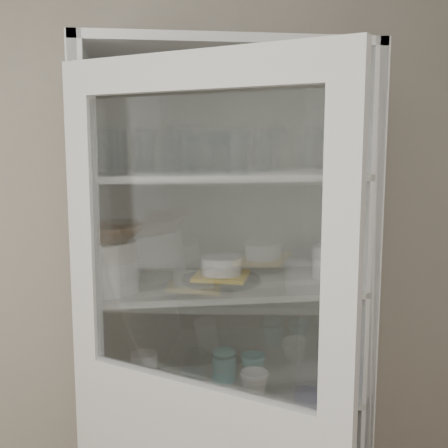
# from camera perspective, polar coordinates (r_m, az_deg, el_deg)

# --- Properties ---
(wall_back) EXTENTS (3.60, 0.02, 2.60)m
(wall_back) POSITION_cam_1_polar(r_m,az_deg,el_deg) (2.26, -5.82, -3.62)
(wall_back) COLOR #A9A191
(wall_back) RESTS_ON ground
(pantry_cabinet) EXTENTS (1.00, 0.45, 2.10)m
(pantry_cabinet) POSITION_cam_1_polar(r_m,az_deg,el_deg) (2.22, -0.22, -13.48)
(pantry_cabinet) COLOR white
(pantry_cabinet) RESTS_ON floor
(tumbler_0) EXTENTS (0.09, 0.09, 0.15)m
(tumbler_0) POSITION_cam_1_polar(r_m,az_deg,el_deg) (1.87, -11.65, 7.16)
(tumbler_0) COLOR silver
(tumbler_0) RESTS_ON shelf_glass
(tumbler_1) EXTENTS (0.10, 0.10, 0.15)m
(tumbler_1) POSITION_cam_1_polar(r_m,az_deg,el_deg) (1.83, -11.02, 7.28)
(tumbler_1) COLOR silver
(tumbler_1) RESTS_ON shelf_glass
(tumbler_2) EXTENTS (0.08, 0.08, 0.13)m
(tumbler_2) POSITION_cam_1_polar(r_m,az_deg,el_deg) (1.83, -3.56, 7.01)
(tumbler_2) COLOR silver
(tumbler_2) RESTS_ON shelf_glass
(tumbler_3) EXTENTS (0.10, 0.10, 0.16)m
(tumbler_3) POSITION_cam_1_polar(r_m,az_deg,el_deg) (1.83, -2.41, 7.46)
(tumbler_3) COLOR silver
(tumbler_3) RESTS_ON shelf_glass
(tumbler_4) EXTENTS (0.09, 0.09, 0.15)m
(tumbler_4) POSITION_cam_1_polar(r_m,az_deg,el_deg) (1.87, 1.36, 7.36)
(tumbler_4) COLOR silver
(tumbler_4) RESTS_ON shelf_glass
(tumbler_5) EXTENTS (0.09, 0.09, 0.14)m
(tumbler_5) POSITION_cam_1_polar(r_m,az_deg,el_deg) (1.95, 10.96, 7.17)
(tumbler_5) COLOR silver
(tumbler_5) RESTS_ON shelf_glass
(tumbler_6) EXTENTS (0.09, 0.09, 0.15)m
(tumbler_6) POSITION_cam_1_polar(r_m,az_deg,el_deg) (1.97, 12.29, 7.23)
(tumbler_6) COLOR silver
(tumbler_6) RESTS_ON shelf_glass
(tumbler_7) EXTENTS (0.08, 0.08, 0.15)m
(tumbler_7) POSITION_cam_1_polar(r_m,az_deg,el_deg) (1.99, -11.89, 7.30)
(tumbler_7) COLOR silver
(tumbler_7) RESTS_ON shelf_glass
(tumbler_8) EXTENTS (0.07, 0.07, 0.14)m
(tumbler_8) POSITION_cam_1_polar(r_m,az_deg,el_deg) (2.00, -8.15, 7.24)
(tumbler_8) COLOR silver
(tumbler_8) RESTS_ON shelf_glass
(tumbler_9) EXTENTS (0.09, 0.09, 0.15)m
(tumbler_9) POSITION_cam_1_polar(r_m,az_deg,el_deg) (1.99, -3.46, 7.41)
(tumbler_9) COLOR silver
(tumbler_9) RESTS_ON shelf_glass
(tumbler_10) EXTENTS (0.07, 0.07, 0.13)m
(tumbler_10) POSITION_cam_1_polar(r_m,az_deg,el_deg) (2.02, -0.20, 7.21)
(tumbler_10) COLOR silver
(tumbler_10) RESTS_ON shelf_glass
(tumbler_11) EXTENTS (0.09, 0.09, 0.15)m
(tumbler_11) POSITION_cam_1_polar(r_m,az_deg,el_deg) (2.02, 3.84, 7.41)
(tumbler_11) COLOR silver
(tumbler_11) RESTS_ON shelf_glass
(goblet_0) EXTENTS (0.07, 0.07, 0.16)m
(goblet_0) POSITION_cam_1_polar(r_m,az_deg,el_deg) (2.07, -4.99, 7.61)
(goblet_0) COLOR silver
(goblet_0) RESTS_ON shelf_glass
(goblet_1) EXTENTS (0.08, 0.08, 0.18)m
(goblet_1) POSITION_cam_1_polar(r_m,az_deg,el_deg) (2.06, -5.00, 7.87)
(goblet_1) COLOR silver
(goblet_1) RESTS_ON shelf_glass
(goblet_2) EXTENTS (0.07, 0.07, 0.17)m
(goblet_2) POSITION_cam_1_polar(r_m,az_deg,el_deg) (2.11, -0.87, 7.74)
(goblet_2) COLOR silver
(goblet_2) RESTS_ON shelf_glass
(goblet_3) EXTENTS (0.08, 0.08, 0.19)m
(goblet_3) POSITION_cam_1_polar(r_m,az_deg,el_deg) (2.12, 5.47, 7.99)
(goblet_3) COLOR silver
(goblet_3) RESTS_ON shelf_glass
(plate_stack_front) EXTENTS (0.21, 0.21, 0.11)m
(plate_stack_front) POSITION_cam_1_polar(r_m,az_deg,el_deg) (1.96, -11.69, -5.13)
(plate_stack_front) COLOR white
(plate_stack_front) RESTS_ON shelf_plates
(plate_stack_back) EXTENTS (0.21, 0.21, 0.07)m
(plate_stack_back) POSITION_cam_1_polar(r_m,az_deg,el_deg) (2.15, -11.32, -4.43)
(plate_stack_back) COLOR white
(plate_stack_back) RESTS_ON shelf_plates
(cream_bowl) EXTENTS (0.23, 0.23, 0.06)m
(cream_bowl) POSITION_cam_1_polar(r_m,az_deg,el_deg) (1.94, -11.77, -2.63)
(cream_bowl) COLOR silver
(cream_bowl) RESTS_ON plate_stack_front
(terracotta_bowl) EXTENTS (0.27, 0.27, 0.06)m
(terracotta_bowl) POSITION_cam_1_polar(r_m,az_deg,el_deg) (1.93, -11.82, -0.85)
(terracotta_bowl) COLOR #4A2E15
(terracotta_bowl) RESTS_ON cream_bowl
(glass_platter) EXTENTS (0.33, 0.33, 0.02)m
(glass_platter) POSITION_cam_1_polar(r_m,az_deg,el_deg) (2.06, -0.25, -5.66)
(glass_platter) COLOR silver
(glass_platter) RESTS_ON shelf_plates
(yellow_trivet) EXTENTS (0.24, 0.24, 0.01)m
(yellow_trivet) POSITION_cam_1_polar(r_m,az_deg,el_deg) (2.05, -0.25, -5.26)
(yellow_trivet) COLOR yellow
(yellow_trivet) RESTS_ON glass_platter
(white_ramekin) EXTENTS (0.19, 0.19, 0.06)m
(white_ramekin) POSITION_cam_1_polar(r_m,az_deg,el_deg) (2.04, -0.25, -4.21)
(white_ramekin) COLOR white
(white_ramekin) RESTS_ON yellow_trivet
(grey_bowl_stack) EXTENTS (0.14, 0.14, 0.12)m
(grey_bowl_stack) POSITION_cam_1_polar(r_m,az_deg,el_deg) (2.16, 10.84, -3.73)
(grey_bowl_stack) COLOR white
(grey_bowl_stack) RESTS_ON shelf_plates
(mug_blue) EXTENTS (0.14, 0.14, 0.09)m
(mug_blue) POSITION_cam_1_polar(r_m,az_deg,el_deg) (2.21, 11.20, -14.79)
(mug_blue) COLOR navy
(mug_blue) RESTS_ON shelf_mugs
(mug_teal) EXTENTS (0.12, 0.12, 0.09)m
(mug_teal) POSITION_cam_1_polar(r_m,az_deg,el_deg) (2.25, 2.96, -14.18)
(mug_teal) COLOR teal
(mug_teal) RESTS_ON shelf_mugs
(mug_white) EXTENTS (0.12, 0.12, 0.10)m
(mug_white) POSITION_cam_1_polar(r_m,az_deg,el_deg) (2.08, 3.11, -15.96)
(mug_white) COLOR white
(mug_white) RESTS_ON shelf_mugs
(teal_jar) EXTENTS (0.09, 0.09, 0.11)m
(teal_jar) POSITION_cam_1_polar(r_m,az_deg,el_deg) (2.22, 0.02, -14.16)
(teal_jar) COLOR teal
(teal_jar) RESTS_ON shelf_mugs
(measuring_cups) EXTENTS (0.10, 0.10, 0.04)m
(measuring_cups) POSITION_cam_1_polar(r_m,az_deg,el_deg) (2.11, -8.78, -16.60)
(measuring_cups) COLOR #B1B1B1
(measuring_cups) RESTS_ON shelf_mugs
(white_canister) EXTENTS (0.11, 0.11, 0.12)m
(white_canister) POSITION_cam_1_polar(r_m,az_deg,el_deg) (2.20, -8.09, -14.32)
(white_canister) COLOR white
(white_canister) RESTS_ON shelf_mugs
(tumbler_12) EXTENTS (0.07, 0.07, 0.14)m
(tumbler_12) POSITION_cam_1_polar(r_m,az_deg,el_deg) (1.97, -5.26, 7.23)
(tumbler_12) COLOR silver
(tumbler_12) RESTS_ON shelf_glass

